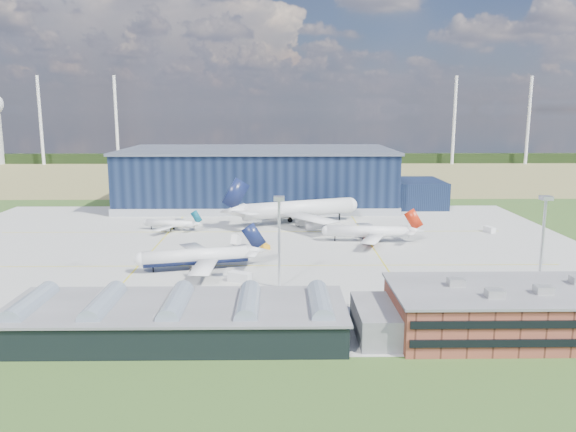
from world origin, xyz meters
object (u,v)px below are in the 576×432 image
object	(u,v)px
car_a	(402,310)
airliner_widebody	(298,200)
airliner_navy	(196,248)
light_mast_center	(279,227)
airliner_regional	(170,220)
car_b	(519,310)
gse_van_b	(489,230)
airliner_red	(368,226)
gse_cart_a	(364,230)
gse_van_c	(292,306)
light_mast_east	(544,226)
ops_building	(509,311)
gse_van_a	(240,277)
gse_tug_b	(225,255)
airstair	(236,244)
hangar	(264,180)
gse_tug_a	(265,247)

from	to	relation	value
car_a	airliner_widebody	bearing A→B (deg)	29.03
airliner_navy	car_a	xyz separation A→B (m)	(49.90, -34.36, -5.39)
light_mast_center	car_a	distance (m)	35.56
airliner_regional	car_b	distance (m)	126.55
airliner_regional	gse_van_b	xyz separation A→B (m)	(116.00, -5.21, -2.82)
light_mast_center	airliner_red	distance (m)	57.77
airliner_regional	car_b	xyz separation A→B (m)	(92.64, -86.15, -3.34)
gse_cart_a	gse_van_c	world-z (taller)	gse_van_c
light_mast_east	car_b	world-z (taller)	light_mast_east
ops_building	gse_van_c	bearing A→B (deg)	161.62
airliner_navy	gse_van_a	world-z (taller)	airliner_navy
light_mast_center	light_mast_east	bearing A→B (deg)	0.00
gse_cart_a	gse_van_b	world-z (taller)	gse_van_b
light_mast_east	gse_cart_a	world-z (taller)	light_mast_east
gse_van_a	car_a	xyz separation A→B (m)	(37.03, -22.88, -0.64)
light_mast_center	gse_tug_b	world-z (taller)	light_mast_center
gse_cart_a	car_b	bearing A→B (deg)	-65.81
airliner_widebody	gse_van_b	xyz separation A→B (m)	(68.54, -16.26, -8.24)
gse_tug_b	airstair	world-z (taller)	airstair
airliner_red	hangar	bearing A→B (deg)	-58.97
airliner_widebody	gse_van_b	distance (m)	70.92
gse_tug_b	car_b	world-z (taller)	gse_tug_b
light_mast_east	airliner_red	world-z (taller)	light_mast_east
ops_building	gse_van_b	xyz separation A→B (m)	(30.77, 92.95, -3.74)
gse_tug_a	gse_cart_a	distance (m)	42.90
hangar	gse_tug_a	world-z (taller)	hangar
gse_tug_a	gse_tug_b	bearing A→B (deg)	-159.57
airliner_navy	gse_cart_a	bearing A→B (deg)	-151.34
gse_van_b	gse_tug_a	bearing A→B (deg)	177.32
light_mast_center	light_mast_east	distance (m)	65.00
airliner_widebody	gse_tug_a	world-z (taller)	airliner_widebody
airliner_red	car_a	size ratio (longest dim) A/B	8.87
ops_building	hangar	bearing A→B (deg)	108.63
airliner_widebody	gse_van_c	world-z (taller)	airliner_widebody
light_mast_east	gse_tug_b	world-z (taller)	light_mast_east
light_mast_east	airliner_regional	xyz separation A→B (m)	(-105.23, 68.15, -11.56)
ops_building	gse_van_b	distance (m)	97.98
ops_building	airliner_red	distance (m)	80.31
airstair	airliner_widebody	bearing A→B (deg)	76.96
airliner_navy	gse_tug_b	bearing A→B (deg)	-129.56
gse_tug_a	airliner_navy	bearing A→B (deg)	-148.29
gse_tug_b	car_b	size ratio (longest dim) A/B	0.99
gse_van_a	car_b	size ratio (longest dim) A/B	1.83
light_mast_center	gse_tug_b	distance (m)	36.96
airliner_red	airliner_widebody	size ratio (longest dim) A/B	0.60
hangar	light_mast_center	bearing A→B (deg)	-86.70
gse_cart_a	airstair	size ratio (longest dim) A/B	0.62
ops_building	car_b	xyz separation A→B (m)	(7.41, 12.00, -4.26)
gse_tug_a	gse_van_a	distance (m)	35.37
light_mast_east	gse_van_c	bearing A→B (deg)	-165.56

